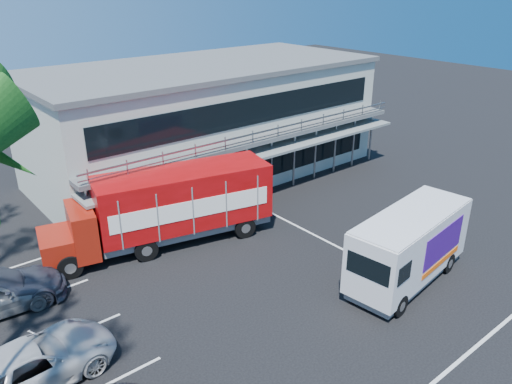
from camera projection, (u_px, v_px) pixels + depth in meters
ground at (343, 279)px, 22.09m from camera, size 120.00×120.00×0.00m
building at (206, 120)px, 32.97m from camera, size 22.40×12.00×7.30m
red_truck at (169, 205)px, 24.39m from camera, size 11.38×4.99×3.73m
white_van at (409, 246)px, 21.31m from camera, size 6.91×3.07×3.26m
parked_car_c at (32, 364)px, 16.18m from camera, size 5.70×3.01×1.53m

